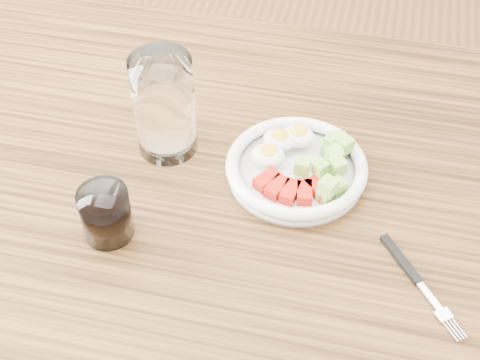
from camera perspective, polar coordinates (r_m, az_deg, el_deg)
The scene contains 5 objects.
dining_table at distance 1.02m, azimuth 0.42°, elevation -5.58°, with size 1.50×0.90×0.77m.
bowl at distance 0.96m, azimuth 4.90°, elevation 1.22°, with size 0.20×0.20×0.05m.
fork at distance 0.88m, azimuth 14.37°, elevation -7.64°, with size 0.11×0.14×0.01m.
water_glass at distance 0.97m, azimuth -6.50°, elevation 6.30°, with size 0.09×0.09×0.16m, color white.
coffee_glass at distance 0.89m, azimuth -11.37°, elevation -2.87°, with size 0.07×0.07×0.08m.
Camera 1 is at (0.14, -0.61, 1.47)m, focal length 50.00 mm.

